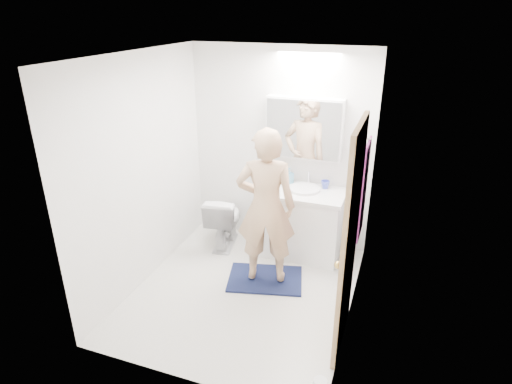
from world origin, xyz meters
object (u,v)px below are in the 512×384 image
at_px(soap_bottle_a, 285,176).
at_px(toothbrush_cup, 325,185).
at_px(medicine_cabinet, 304,128).
at_px(toilet, 224,220).
at_px(soap_bottle_b, 289,176).
at_px(vanity_cabinet, 302,224).
at_px(person, 266,207).

relative_size(soap_bottle_a, toothbrush_cup, 1.98).
bearing_deg(medicine_cabinet, toothbrush_cup, -9.72).
height_order(toilet, soap_bottle_b, soap_bottle_b).
height_order(soap_bottle_a, toothbrush_cup, soap_bottle_a).
bearing_deg(vanity_cabinet, person, -108.30).
height_order(vanity_cabinet, person, person).
bearing_deg(vanity_cabinet, soap_bottle_a, 150.51).
relative_size(soap_bottle_a, soap_bottle_b, 1.07).
bearing_deg(person, medicine_cabinet, -113.31).
distance_m(medicine_cabinet, soap_bottle_a, 0.61).
bearing_deg(vanity_cabinet, soap_bottle_b, 141.99).
bearing_deg(person, soap_bottle_b, -103.77).
bearing_deg(medicine_cabinet, person, -99.47).
distance_m(vanity_cabinet, toothbrush_cup, 0.55).
xyz_separation_m(vanity_cabinet, soap_bottle_a, (-0.27, 0.15, 0.53)).
distance_m(toilet, toothbrush_cup, 1.32).
distance_m(vanity_cabinet, medicine_cabinet, 1.13).
bearing_deg(medicine_cabinet, toilet, -159.79).
bearing_deg(soap_bottle_b, person, -89.93).
bearing_deg(toothbrush_cup, soap_bottle_b, 177.42).
relative_size(toilet, toothbrush_cup, 6.64).
xyz_separation_m(medicine_cabinet, soap_bottle_a, (-0.19, -0.06, -0.58)).
distance_m(vanity_cabinet, person, 0.88).
relative_size(vanity_cabinet, toothbrush_cup, 8.81).
bearing_deg(toothbrush_cup, soap_bottle_a, -178.80).
distance_m(toilet, person, 1.08).
relative_size(vanity_cabinet, person, 0.54).
xyz_separation_m(medicine_cabinet, toothbrush_cup, (0.29, -0.05, -0.63)).
bearing_deg(vanity_cabinet, medicine_cabinet, 110.50).
xyz_separation_m(toilet, soap_bottle_b, (0.73, 0.30, 0.58)).
relative_size(toilet, person, 0.40).
bearing_deg(medicine_cabinet, vanity_cabinet, -69.50).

